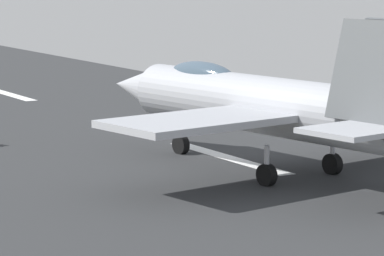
% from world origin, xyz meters
% --- Properties ---
extents(ground_plane, '(400.00, 400.00, 0.00)m').
position_xyz_m(ground_plane, '(0.00, 0.00, 0.00)').
color(ground_plane, slate).
extents(runway_strip, '(240.00, 26.00, 0.02)m').
position_xyz_m(runway_strip, '(-0.02, 0.00, 0.01)').
color(runway_strip, '#2D2E2F').
rests_on(runway_strip, ground).
extents(fighter_jet, '(17.44, 14.31, 5.71)m').
position_xyz_m(fighter_jet, '(-3.31, 0.41, 2.50)').
color(fighter_jet, '#A5A7AC').
rests_on(fighter_jet, ground).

